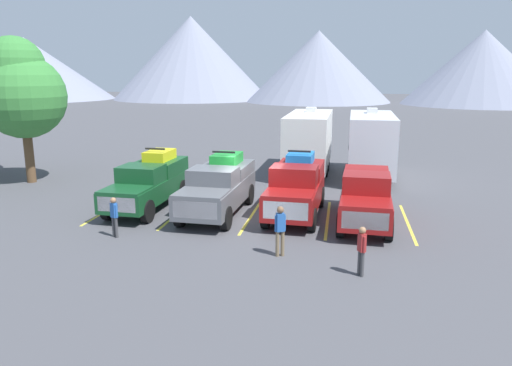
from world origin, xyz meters
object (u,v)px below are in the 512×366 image
Objects in this scene: pickup_truck_a at (149,182)px; pickup_truck_c at (296,187)px; pickup_truck_b at (219,186)px; pickup_truck_d at (366,196)px; person_b at (362,248)px; camper_trailer_b at (371,142)px; person_c at (280,228)px; camper_trailer_a at (309,140)px; person_a at (114,214)px.

pickup_truck_a is 1.06× the size of pickup_truck_c.
pickup_truck_a is 0.98× the size of pickup_truck_b.
pickup_truck_c is at bearing 169.60° from pickup_truck_d.
pickup_truck_d reaches higher than person_b.
pickup_truck_a is 0.99× the size of pickup_truck_d.
camper_trailer_b is 13.72m from person_c.
camper_trailer_a is 13.95m from person_c.
pickup_truck_c reaches higher than person_b.
pickup_truck_b is 6.25m from pickup_truck_d.
pickup_truck_d is at bearing -10.40° from pickup_truck_c.
pickup_truck_a reaches higher than pickup_truck_d.
pickup_truck_b is at bearing -6.22° from pickup_truck_a.
person_c is (6.62, -5.01, -0.20)m from pickup_truck_a.
pickup_truck_c is (3.35, 0.26, 0.04)m from pickup_truck_b.
person_c reaches higher than person_a.
person_c is (3.29, -4.65, -0.21)m from pickup_truck_b.
camper_trailer_a is (6.57, 8.90, 0.87)m from pickup_truck_a.
pickup_truck_d is at bearing -72.50° from camper_trailer_a.
camper_trailer_b is at bearing 86.03° from pickup_truck_d.
camper_trailer_a reaches higher than pickup_truck_b.
person_b is at bearing -67.17° from pickup_truck_c.
camper_trailer_a reaches higher than pickup_truck_d.
pickup_truck_a is 13.10m from camper_trailer_b.
pickup_truck_d is at bearing -93.97° from camper_trailer_b.
pickup_truck_b is 1.01× the size of pickup_truck_d.
pickup_truck_a is 0.69× the size of camper_trailer_a.
pickup_truck_d is 3.34× the size of person_c.
pickup_truck_b is 3.77× the size of person_b.
pickup_truck_d is (2.89, -0.53, -0.12)m from pickup_truck_c.
pickup_truck_a is at bearing -141.20° from camper_trailer_b.
pickup_truck_d is 3.77× the size of person_a.
pickup_truck_c is 0.68× the size of camper_trailer_b.
camper_trailer_b is at bearing 74.90° from person_c.
pickup_truck_b is at bearing -175.55° from pickup_truck_c.
camper_trailer_b is at bearing 86.27° from person_b.
person_c is at bearing -123.99° from pickup_truck_d.
camper_trailer_a reaches higher than pickup_truck_c.
pickup_truck_d is at bearing -2.47° from pickup_truck_b.
camper_trailer_b reaches higher than pickup_truck_c.
pickup_truck_d reaches higher than person_c.
pickup_truck_c is 2.94m from pickup_truck_d.
camper_trailer_b reaches higher than person_b.
pickup_truck_b is 3.36m from pickup_truck_c.
camper_trailer_b reaches higher than pickup_truck_b.
pickup_truck_c is 3.13× the size of person_c.
pickup_truck_b is 9.85m from camper_trailer_a.
person_c is at bearing 155.69° from person_b.
pickup_truck_a is at bearing 173.78° from pickup_truck_b.
pickup_truck_c is 0.65× the size of camper_trailer_a.
pickup_truck_d is 3.73× the size of person_b.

